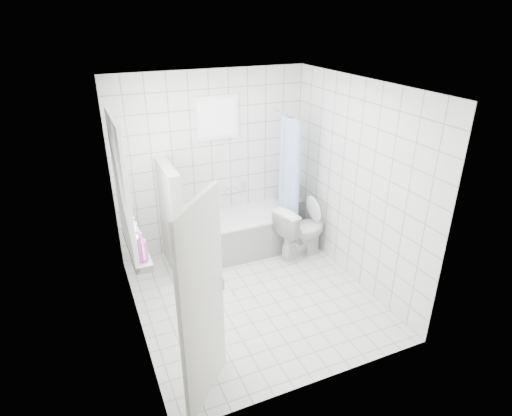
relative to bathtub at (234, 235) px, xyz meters
name	(u,v)px	position (x,y,z in m)	size (l,w,h in m)	color
ground	(254,296)	(-0.17, -1.12, -0.29)	(3.00, 3.00, 0.00)	white
ceiling	(253,86)	(-0.17, -1.12, 2.31)	(3.00, 3.00, 0.00)	white
wall_back	(212,163)	(-0.17, 0.38, 1.01)	(2.80, 0.02, 2.60)	white
wall_front	(323,269)	(-0.17, -2.62, 1.01)	(2.80, 0.02, 2.60)	white
wall_left	(127,225)	(-1.57, -1.12, 1.01)	(0.02, 3.00, 2.60)	white
wall_right	(356,184)	(1.23, -1.12, 1.01)	(0.02, 3.00, 2.60)	white
window_left	(124,187)	(-1.52, -0.82, 1.31)	(0.01, 0.90, 1.40)	white
window_back	(218,118)	(-0.07, 0.33, 1.66)	(0.50, 0.01, 0.50)	white
window_sill	(137,247)	(-1.48, -0.82, 0.57)	(0.18, 1.02, 0.08)	white
door	(203,306)	(-1.15, -2.31, 0.71)	(0.04, 0.80, 2.00)	silver
bathtub	(234,235)	(0.00, 0.00, 0.00)	(1.68, 0.77, 0.58)	white
partition_wall	(171,219)	(-0.91, -0.05, 0.46)	(0.15, 0.85, 1.50)	white
tiled_ledge	(289,216)	(1.04, 0.25, -0.02)	(0.40, 0.24, 0.55)	white
toilet	(301,231)	(0.86, -0.47, 0.11)	(0.44, 0.78, 0.79)	white
curtain_rod	(285,114)	(0.78, -0.02, 1.71)	(0.02, 0.02, 0.80)	silver
shower_curtain	(288,179)	(0.78, -0.16, 0.81)	(0.14, 0.48, 1.78)	#497DD6
tub_faucet	(231,190)	(0.10, 0.33, 0.56)	(0.18, 0.06, 0.06)	silver
sill_bottles	(138,239)	(-1.47, -0.97, 0.75)	(0.18, 0.68, 0.33)	#CD4FAC
ledge_bottles	(291,194)	(1.05, 0.21, 0.38)	(0.19, 0.20, 0.26)	#189446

